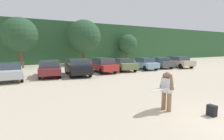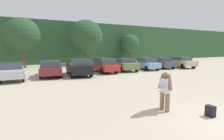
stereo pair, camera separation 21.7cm
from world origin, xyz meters
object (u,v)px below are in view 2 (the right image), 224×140
at_px(parked_car_silver, 12,71).
at_px(parked_car_black, 79,67).
at_px(parked_car_olive_green, 125,64).
at_px(person_adult, 165,89).
at_px(surfboard_white, 162,88).
at_px(backpack_dropped, 210,111).
at_px(parked_car_sky_blue, 146,63).
at_px(parked_car_maroon, 51,68).
at_px(parked_car_red, 103,65).
at_px(parked_car_dark_gray, 161,62).
at_px(parked_car_champagne, 181,62).

bearing_deg(parked_car_silver, parked_car_black, -91.18).
bearing_deg(parked_car_olive_green, parked_car_silver, 104.17).
bearing_deg(parked_car_olive_green, person_adult, 166.39).
height_order(person_adult, surfboard_white, person_adult).
bearing_deg(parked_car_black, backpack_dropped, -166.49).
relative_size(parked_car_black, surfboard_white, 2.49).
xyz_separation_m(parked_car_sky_blue, surfboard_white, (-8.84, -11.91, 0.23)).
relative_size(parked_car_olive_green, person_adult, 2.60).
relative_size(parked_car_maroon, parked_car_sky_blue, 1.19).
bearing_deg(parked_car_silver, surfboard_white, -151.56).
distance_m(parked_car_black, parked_car_sky_blue, 8.86).
height_order(parked_car_red, parked_car_dark_gray, parked_car_red).
xyz_separation_m(parked_car_olive_green, surfboard_white, (-5.94, -12.21, 0.21)).
distance_m(parked_car_maroon, backpack_dropped, 14.08).
xyz_separation_m(parked_car_black, surfboard_white, (-0.00, -11.36, 0.15)).
distance_m(parked_car_silver, person_adult, 13.18).
height_order(parked_car_silver, parked_car_black, parked_car_black).
height_order(parked_car_dark_gray, surfboard_white, parked_car_dark_gray).
relative_size(parked_car_silver, parked_car_dark_gray, 1.11).
height_order(surfboard_white, backpack_dropped, surfboard_white).
height_order(parked_car_champagne, surfboard_white, parked_car_champagne).
height_order(parked_car_silver, surfboard_white, parked_car_silver).
bearing_deg(person_adult, parked_car_champagne, -145.34).
bearing_deg(person_adult, parked_car_silver, -67.75).
relative_size(parked_car_red, parked_car_olive_green, 1.04).
relative_size(parked_car_red, backpack_dropped, 10.27).
xyz_separation_m(parked_car_champagne, backpack_dropped, (-13.28, -12.92, -0.58)).
distance_m(parked_car_olive_green, backpack_dropped, 14.47).
distance_m(parked_car_dark_gray, person_adult, 16.92).
distance_m(surfboard_white, backpack_dropped, 2.05).
xyz_separation_m(parked_car_black, parked_car_champagne, (14.49, 0.10, -0.03)).
xyz_separation_m(parked_car_red, parked_car_champagne, (11.40, -0.73, -0.02)).
relative_size(parked_car_dark_gray, surfboard_white, 2.14).
distance_m(parked_car_red, surfboard_white, 12.58).
xyz_separation_m(parked_car_maroon, backpack_dropped, (3.72, -13.57, -0.59)).
relative_size(parked_car_maroon, parked_car_red, 1.05).
bearing_deg(parked_car_silver, parked_car_champagne, -88.40).
relative_size(parked_car_black, parked_car_dark_gray, 1.16).
bearing_deg(surfboard_white, backpack_dropped, 121.29).
bearing_deg(parked_car_red, parked_car_olive_green, -88.78).
height_order(parked_car_black, parked_car_sky_blue, parked_car_black).
relative_size(parked_car_maroon, backpack_dropped, 10.83).
bearing_deg(parked_car_maroon, parked_car_champagne, -81.57).
xyz_separation_m(parked_car_maroon, parked_car_olive_green, (8.44, 0.09, -0.03)).
xyz_separation_m(parked_car_maroon, parked_car_black, (2.51, -0.75, 0.02)).
bearing_deg(parked_car_dark_gray, parked_car_red, 99.25).
distance_m(parked_car_red, parked_car_dark_gray, 8.60).
relative_size(parked_car_black, person_adult, 2.87).
bearing_deg(parked_car_black, parked_car_red, -66.89).
height_order(parked_car_silver, person_adult, person_adult).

